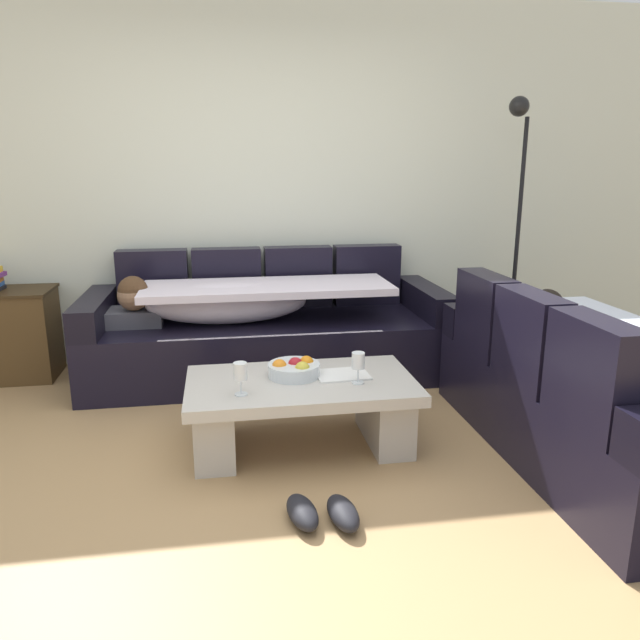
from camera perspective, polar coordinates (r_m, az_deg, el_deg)
ground_plane at (r=2.96m, az=-4.24°, el=-15.62°), size 14.00×14.00×0.00m
back_wall at (r=4.71m, az=-7.07°, el=12.74°), size 9.00×0.10×2.70m
couch_along_wall at (r=4.34m, az=-5.57°, el=-1.03°), size 2.52×0.92×0.88m
couch_near_window at (r=3.43m, az=24.01°, el=-6.36°), size 0.92×1.92×0.88m
coffee_table at (r=3.24m, az=-1.79°, el=-8.05°), size 1.20×0.68×0.38m
fruit_bowl at (r=3.24m, az=-2.43°, el=-4.63°), size 0.28×0.28×0.10m
wine_glass_near_left at (r=2.98m, az=-7.55°, el=-4.95°), size 0.07×0.07×0.17m
wine_glass_near_right at (r=3.12m, az=3.63°, el=-3.98°), size 0.07×0.07×0.17m
open_magazine at (r=3.26m, az=2.12°, el=-5.19°), size 0.29×0.22×0.01m
side_cabinet at (r=4.80m, az=-27.82°, el=-1.24°), size 0.72×0.44×0.64m
floor_lamp at (r=4.76m, az=18.01°, el=9.35°), size 0.33×0.31×1.95m
pair_of_shoes at (r=2.69m, az=0.24°, el=-17.75°), size 0.32×0.32×0.09m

